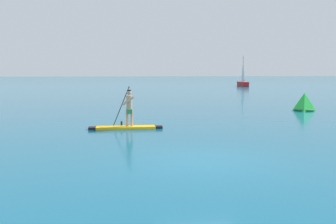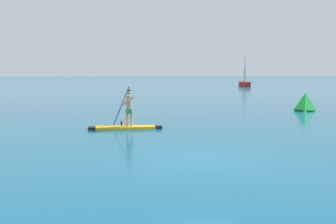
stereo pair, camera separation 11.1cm
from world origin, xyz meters
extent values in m
plane|color=#145B7A|center=(0.00, 0.00, 0.00)|extent=(440.00, 440.00, 0.00)
cube|color=yellow|center=(-1.73, 6.75, 0.06)|extent=(2.67, 0.80, 0.12)
cube|color=black|center=(-3.22, 6.82, 0.06)|extent=(0.35, 0.48, 0.12)
cube|color=black|center=(-0.25, 6.67, 0.06)|extent=(0.35, 0.41, 0.12)
cylinder|color=tan|center=(-1.67, 6.74, 0.50)|extent=(0.11, 0.11, 0.76)
cylinder|color=tan|center=(-1.46, 6.73, 0.50)|extent=(0.11, 0.11, 0.76)
cube|color=#338C4C|center=(-1.57, 6.74, 0.79)|extent=(0.27, 0.23, 0.22)
cylinder|color=tan|center=(-1.57, 6.74, 1.19)|extent=(0.26, 0.26, 0.63)
sphere|color=tan|center=(-1.57, 6.74, 1.64)|extent=(0.21, 0.21, 0.21)
cylinder|color=black|center=(-1.57, 6.74, 1.74)|extent=(0.18, 0.18, 0.06)
cylinder|color=tan|center=(-1.62, 6.59, 1.28)|extent=(0.53, 0.12, 0.41)
cylinder|color=tan|center=(-1.61, 6.89, 1.28)|extent=(0.53, 0.12, 0.41)
cylinder|color=black|center=(-1.89, 7.19, 1.00)|extent=(0.78, 0.07, 1.82)
cube|color=black|center=(-1.89, 7.19, 0.14)|extent=(0.09, 0.20, 0.32)
pyramid|color=green|center=(10.55, 13.06, 0.59)|extent=(1.44, 1.44, 1.19)
torus|color=#167226|center=(10.55, 13.06, 0.06)|extent=(1.29, 1.29, 0.12)
cube|color=#A51E1E|center=(22.47, 55.06, 0.42)|extent=(1.56, 4.60, 0.83)
cylinder|color=#B2B2B7|center=(22.47, 55.06, 3.11)|extent=(0.12, 0.12, 4.56)
pyramid|color=white|center=(22.47, 55.06, 2.89)|extent=(0.38, 2.02, 3.92)
camera|label=1|loc=(-2.95, -10.65, 2.55)|focal=41.61mm
camera|label=2|loc=(-2.84, -10.67, 2.55)|focal=41.61mm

